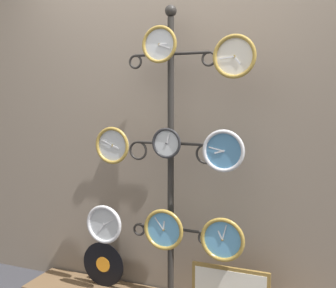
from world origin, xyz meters
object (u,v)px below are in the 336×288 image
object	(u,v)px
clock_bottom_right	(223,239)
clock_top_right	(235,57)
display_stand	(171,211)
clock_bottom_left	(104,224)
clock_top_center	(160,45)
clock_middle_left	(112,145)
clock_middle_center	(167,143)
clock_middle_right	(224,151)
clock_bottom_center	(164,229)
vinyl_record	(103,264)

from	to	relation	value
clock_bottom_right	clock_top_right	bearing A→B (deg)	7.00
display_stand	clock_bottom_left	xyz separation A→B (m)	(-0.46, -0.11, -0.11)
clock_top_center	clock_middle_left	bearing A→B (deg)	-179.52
clock_middle_center	clock_bottom_left	distance (m)	0.75
clock_bottom_left	clock_bottom_right	xyz separation A→B (m)	(0.85, -0.01, 0.01)
clock_middle_left	clock_middle_right	distance (m)	0.77
clock_top_right	clock_middle_left	xyz separation A→B (m)	(-0.83, 0.01, -0.56)
display_stand	clock_top_center	world-z (taller)	display_stand
clock_top_right	clock_middle_center	world-z (taller)	clock_top_right
clock_middle_left	clock_bottom_right	world-z (taller)	clock_middle_left
clock_bottom_center	clock_bottom_right	distance (m)	0.40
clock_bottom_left	display_stand	bearing A→B (deg)	13.14
display_stand	clock_bottom_right	world-z (taller)	display_stand
clock_top_center	clock_bottom_center	distance (m)	1.20
clock_middle_right	clock_bottom_right	world-z (taller)	clock_middle_right
clock_middle_right	vinyl_record	world-z (taller)	clock_middle_right
display_stand	clock_middle_center	world-z (taller)	display_stand
clock_middle_left	clock_bottom_center	size ratio (longest dim) A/B	0.91
display_stand	clock_bottom_center	size ratio (longest dim) A/B	7.37
clock_middle_right	clock_bottom_center	size ratio (longest dim) A/B	0.95
clock_top_right	clock_bottom_left	xyz separation A→B (m)	(-0.90, 0.00, -1.12)
clock_bottom_left	vinyl_record	world-z (taller)	clock_bottom_left
clock_bottom_center	clock_top_right	bearing A→B (deg)	-2.02
clock_top_right	clock_bottom_right	world-z (taller)	clock_top_right
clock_middle_right	clock_top_right	bearing A→B (deg)	-24.00
clock_middle_right	clock_bottom_center	xyz separation A→B (m)	(-0.39, -0.01, -0.54)
clock_top_center	display_stand	bearing A→B (deg)	70.58
clock_middle_right	clock_bottom_right	distance (m)	0.55
clock_middle_right	vinyl_record	size ratio (longest dim) A/B	0.79
display_stand	clock_top_center	bearing A→B (deg)	-109.42
clock_bottom_center	vinyl_record	size ratio (longest dim) A/B	0.83
display_stand	clock_middle_right	world-z (taller)	display_stand
clock_middle_left	clock_bottom_left	xyz separation A→B (m)	(-0.07, -0.00, -0.56)
clock_bottom_left	clock_middle_center	bearing A→B (deg)	4.34
clock_top_right	clock_middle_right	world-z (taller)	clock_top_right
vinyl_record	clock_top_center	bearing A→B (deg)	-10.97
display_stand	clock_middle_center	xyz separation A→B (m)	(0.00, -0.07, 0.47)
vinyl_record	clock_bottom_center	bearing A→B (deg)	-9.77
clock_top_center	clock_top_right	world-z (taller)	clock_top_center
clock_bottom_left	clock_bottom_right	world-z (taller)	clock_bottom_right
display_stand	clock_top_center	distance (m)	1.11
clock_top_center	clock_bottom_left	world-z (taller)	clock_top_center
clock_bottom_left	clock_top_center	bearing A→B (deg)	0.69
clock_top_right	clock_bottom_center	xyz separation A→B (m)	(-0.46, 0.02, -1.11)
clock_bottom_left	clock_bottom_right	size ratio (longest dim) A/B	0.98
display_stand	clock_middle_left	bearing A→B (deg)	-164.72
clock_middle_left	clock_bottom_right	bearing A→B (deg)	-0.95
clock_bottom_center	clock_top_center	bearing A→B (deg)	-164.30
clock_middle_right	clock_bottom_right	size ratio (longest dim) A/B	0.94
clock_top_right	clock_bottom_right	distance (m)	1.11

